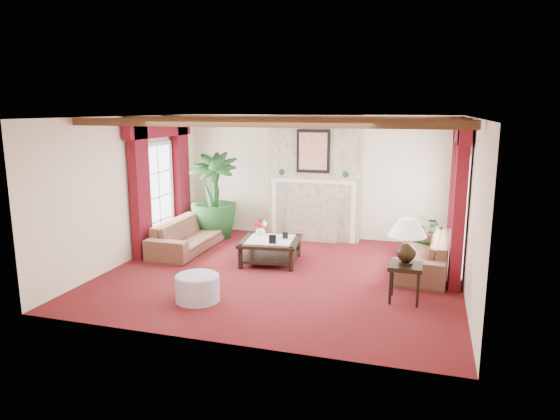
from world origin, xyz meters
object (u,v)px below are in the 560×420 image
(sofa_right, at_px, (423,247))
(potted_palm, at_px, (214,214))
(sofa_left, at_px, (188,230))
(ottoman, at_px, (198,288))
(side_table, at_px, (405,283))
(coffee_table, at_px, (271,251))

(sofa_right, distance_m, potted_palm, 4.63)
(sofa_left, height_order, ottoman, sofa_left)
(potted_palm, bearing_deg, side_table, -31.72)
(side_table, bearing_deg, sofa_right, 81.52)
(sofa_right, height_order, ottoman, sofa_right)
(sofa_left, xyz_separation_m, sofa_right, (4.60, 0.01, 0.02))
(potted_palm, distance_m, ottoman, 3.76)
(coffee_table, bearing_deg, sofa_right, 0.07)
(coffee_table, xyz_separation_m, side_table, (2.51, -1.26, 0.07))
(sofa_right, bearing_deg, coffee_table, -79.56)
(coffee_table, height_order, side_table, side_table)
(coffee_table, bearing_deg, side_table, -33.34)
(sofa_right, bearing_deg, ottoman, -48.85)
(sofa_right, xyz_separation_m, potted_palm, (-4.50, 1.05, 0.10))
(sofa_left, xyz_separation_m, potted_palm, (0.09, 1.07, 0.11))
(coffee_table, relative_size, ottoman, 1.61)
(potted_palm, height_order, coffee_table, potted_palm)
(side_table, xyz_separation_m, ottoman, (-2.98, -0.88, -0.09))
(coffee_table, bearing_deg, potted_palm, 135.24)
(potted_palm, height_order, side_table, potted_palm)
(coffee_table, xyz_separation_m, ottoman, (-0.47, -2.14, -0.03))
(sofa_left, xyz_separation_m, coffee_table, (1.85, -0.31, -0.20))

